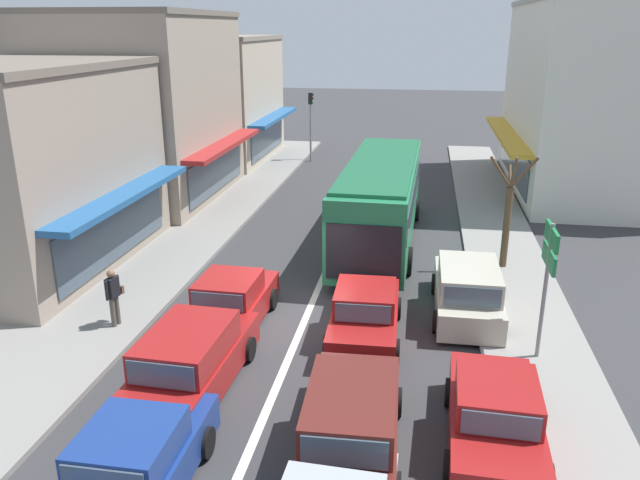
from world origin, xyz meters
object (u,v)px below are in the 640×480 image
wagon_queue_gap_filler (192,359)px  wagon_behind_bus_mid (351,422)px  directional_road_sign (549,260)px  sedan_adjacent_lane_trail (365,315)px  pedestrian_with_handbag_near (113,294)px  city_bus (381,196)px  parked_sedan_kerb_front (495,417)px  sedan_behind_bus_near (230,304)px  sedan_adjacent_lane_lead (134,467)px  street_tree_right (508,217)px  parked_wagon_kerb_second (467,291)px  traffic_light_downstreet (311,115)px

wagon_queue_gap_filler → wagon_behind_bus_mid: 4.27m
wagon_queue_gap_filler → directional_road_sign: (8.05, 2.59, 1.96)m
sedan_adjacent_lane_trail → pedestrian_with_handbag_near: pedestrian_with_handbag_near is taller
city_bus → parked_sedan_kerb_front: city_bus is taller
wagon_behind_bus_mid → sedan_behind_bus_near: (-3.98, 5.00, -0.08)m
sedan_adjacent_lane_trail → pedestrian_with_handbag_near: bearing=-174.4°
city_bus → sedan_adjacent_lane_lead: (-3.22, -14.47, -1.22)m
street_tree_right → city_bus: bearing=155.5°
directional_road_sign → pedestrian_with_handbag_near: bearing=-179.4°
directional_road_sign → street_tree_right: street_tree_right is taller
wagon_behind_bus_mid → sedan_adjacent_lane_lead: wagon_behind_bus_mid is taller
sedan_behind_bus_near → wagon_behind_bus_mid: bearing=-51.5°
directional_road_sign → street_tree_right: 6.34m
wagon_queue_gap_filler → sedan_adjacent_lane_trail: 4.83m
parked_wagon_kerb_second → traffic_light_downstreet: (-8.34, 20.79, 2.11)m
sedan_adjacent_lane_trail → parked_sedan_kerb_front: size_ratio=1.00×
sedan_adjacent_lane_lead → parked_wagon_kerb_second: parked_wagon_kerb_second is taller
sedan_adjacent_lane_lead → parked_sedan_kerb_front: bearing=21.7°
sedan_behind_bus_near → directional_road_sign: (8.15, -0.62, 2.04)m
wagon_queue_gap_filler → parked_sedan_kerb_front: size_ratio=1.07×
sedan_behind_bus_near → directional_road_sign: directional_road_sign is taller
wagon_behind_bus_mid → street_tree_right: bearing=69.4°
city_bus → sedan_adjacent_lane_lead: size_ratio=2.59×
street_tree_right → pedestrian_with_handbag_near: (-11.03, -6.41, -0.82)m
sedan_adjacent_lane_trail → city_bus: bearing=91.4°
parked_wagon_kerb_second → directional_road_sign: size_ratio=1.25×
city_bus → wagon_queue_gap_filler: bearing=-107.7°
wagon_queue_gap_filler → sedan_behind_bus_near: 3.22m
sedan_behind_bus_near → parked_wagon_kerb_second: (6.53, 1.80, 0.08)m
city_bus → directional_road_sign: size_ratio=3.03×
wagon_behind_bus_mid → parked_wagon_kerb_second: (2.56, 6.80, 0.00)m
sedan_adjacent_lane_lead → sedan_adjacent_lane_trail: size_ratio=0.99×
city_bus → wagon_behind_bus_mid: bearing=-88.2°
wagon_behind_bus_mid → parked_sedan_kerb_front: wagon_behind_bus_mid is taller
wagon_queue_gap_filler → parked_sedan_kerb_front: bearing=-9.0°
sedan_behind_bus_near → pedestrian_with_handbag_near: (-3.05, -0.74, 0.40)m
pedestrian_with_handbag_near → street_tree_right: bearing=30.1°
street_tree_right → sedan_behind_bus_near: bearing=-144.7°
parked_wagon_kerb_second → traffic_light_downstreet: traffic_light_downstreet is taller
parked_wagon_kerb_second → directional_road_sign: (1.61, -2.42, 1.96)m
traffic_light_downstreet → city_bus: bearing=-70.2°
street_tree_right → pedestrian_with_handbag_near: street_tree_right is taller
street_tree_right → pedestrian_with_handbag_near: size_ratio=2.52×
sedan_adjacent_lane_lead → street_tree_right: street_tree_right is taller
wagon_behind_bus_mid → sedan_behind_bus_near: wagon_behind_bus_mid is taller
parked_wagon_kerb_second → pedestrian_with_handbag_near: size_ratio=2.77×
wagon_behind_bus_mid → parked_wagon_kerb_second: 7.27m
city_bus → directional_road_sign: 9.50m
sedan_behind_bus_near → pedestrian_with_handbag_near: size_ratio=2.60×
wagon_behind_bus_mid → sedan_adjacent_lane_lead: bearing=-153.6°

